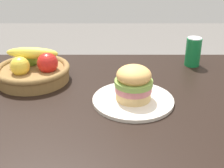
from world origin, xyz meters
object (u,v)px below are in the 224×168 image
Objects in this scene: sandwich at (133,83)px; soda_can at (192,52)px; plate at (132,100)px; fruit_basket at (32,70)px.

sandwich is 1.03× the size of soda_can.
sandwich is at bearing 180.00° from plate.
plate is at bearing -129.79° from soda_can.
plate is 2.22× the size of soda_can.
plate is at bearing 0.00° from sandwich.
sandwich is at bearing -24.88° from fruit_basket.
plate is 0.44m from soda_can.
sandwich is 0.45× the size of fruit_basket.
plate is 0.07m from sandwich.
fruit_basket reaches higher than plate.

